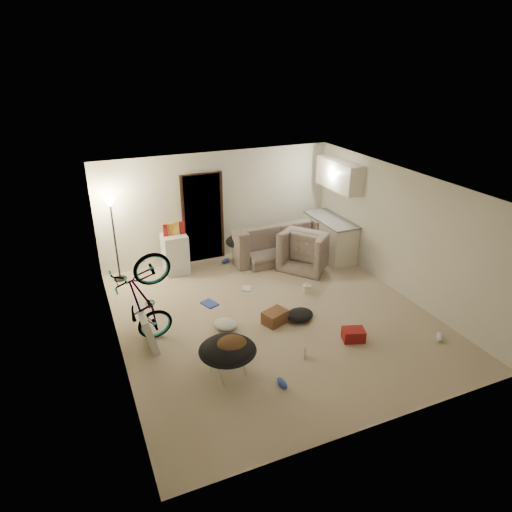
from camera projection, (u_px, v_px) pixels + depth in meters
name	position (u px, v px, depth m)	size (l,w,h in m)	color
floor	(273.00, 316.00, 8.49)	(5.50, 6.00, 0.02)	#C3B296
ceiling	(275.00, 185.00, 7.46)	(5.50, 6.00, 0.02)	white
wall_back	(218.00, 206.00, 10.50)	(5.50, 0.02, 2.50)	silver
wall_front	(381.00, 349.00, 5.45)	(5.50, 0.02, 2.50)	silver
wall_left	(111.00, 284.00, 6.99)	(0.02, 6.00, 2.50)	silver
wall_right	(401.00, 232.00, 8.96)	(0.02, 6.00, 2.50)	silver
doorway	(203.00, 218.00, 10.42)	(0.85, 0.10, 2.04)	black
door_trim	(203.00, 218.00, 10.39)	(0.97, 0.04, 2.10)	black
floor_lamp	(113.00, 222.00, 9.32)	(0.28, 0.28, 1.81)	black
kitchen_counter	(330.00, 238.00, 10.86)	(0.60, 1.50, 0.88)	white
counter_top	(331.00, 220.00, 10.67)	(0.64, 1.54, 0.04)	gray
kitchen_uppers	(339.00, 175.00, 10.28)	(0.38, 1.40, 0.65)	white
sofa	(275.00, 243.00, 10.84)	(2.22, 0.87, 0.65)	#363D36
armchair	(309.00, 252.00, 10.37)	(1.03, 0.90, 0.67)	#363D36
bicycle	(146.00, 321.00, 7.50)	(0.60, 1.73, 0.91)	black
book_asset	(304.00, 359.00, 7.28)	(0.16, 0.22, 0.02)	maroon
mini_fridge	(175.00, 253.00, 10.02)	(0.52, 0.52, 0.88)	white
snack_box_0	(165.00, 231.00, 9.73)	(0.10, 0.07, 0.30)	maroon
snack_box_1	(171.00, 230.00, 9.78)	(0.10, 0.07, 0.30)	orange
snack_box_2	(177.00, 229.00, 9.82)	(0.10, 0.07, 0.30)	gold
snack_box_3	(182.00, 228.00, 9.86)	(0.10, 0.07, 0.30)	maroon
saucer_chair	(228.00, 355.00, 6.80)	(0.87, 0.87, 0.62)	silver
hoodie	(231.00, 344.00, 6.72)	(0.48, 0.40, 0.22)	brown
sofa_drape	(238.00, 241.00, 10.41)	(0.56, 0.46, 0.28)	black
tv_box	(146.00, 324.00, 7.63)	(0.12, 0.98, 0.65)	silver
drink_case_a	(275.00, 317.00, 8.22)	(0.43, 0.30, 0.24)	brown
drink_case_b	(353.00, 335.00, 7.74)	(0.36, 0.27, 0.21)	maroon
juicer	(307.00, 288.00, 9.26)	(0.18, 0.18, 0.26)	white
newspaper	(243.00, 269.00, 10.29)	(0.40, 0.52, 0.01)	#B9B5AB
book_blue	(210.00, 304.00, 8.87)	(0.23, 0.32, 0.03)	#3349B9
book_white	(247.00, 288.00, 9.45)	(0.18, 0.23, 0.02)	silver
shoe_0	(225.00, 261.00, 10.60)	(0.26, 0.11, 0.10)	#3349B9
shoe_1	(170.00, 270.00, 10.13)	(0.28, 0.11, 0.10)	slate
shoe_2	(282.00, 383.00, 6.70)	(0.27, 0.11, 0.10)	#3349B9
shoe_3	(225.00, 340.00, 7.68)	(0.28, 0.11, 0.10)	slate
shoe_4	(439.00, 337.00, 7.78)	(0.28, 0.11, 0.10)	white
clothes_lump_a	(300.00, 315.00, 8.36)	(0.53, 0.45, 0.17)	black
clothes_lump_c	(225.00, 324.00, 8.11)	(0.44, 0.38, 0.14)	silver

